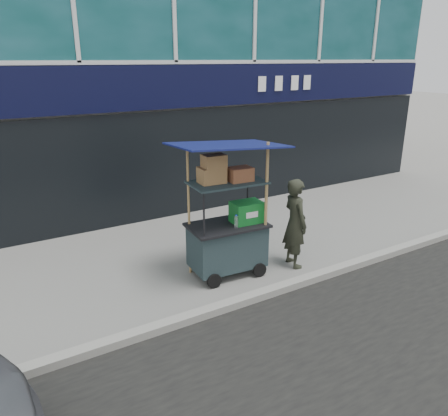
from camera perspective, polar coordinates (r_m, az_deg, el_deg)
ground at (r=7.31m, az=7.87°, el=-9.63°), size 80.00×80.00×0.00m
curb at (r=7.15m, az=8.90°, el=-9.84°), size 80.00×0.18×0.12m
vendor_cart at (r=7.22m, az=0.57°, el=-2.74°), size 1.78×1.32×2.30m
vendor_man at (r=7.61m, az=9.26°, el=-1.95°), size 0.46×0.63×1.58m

